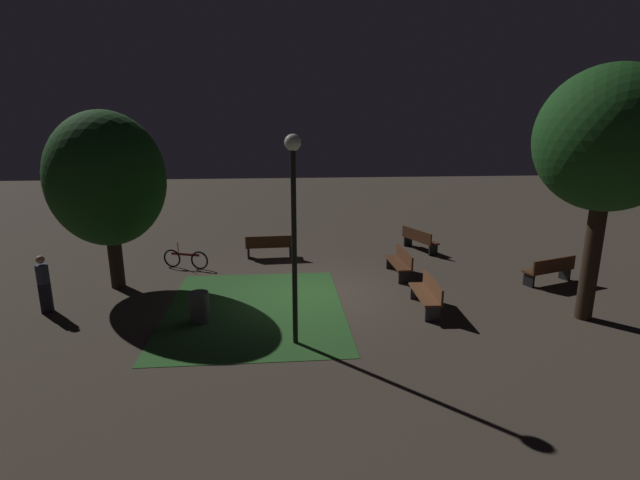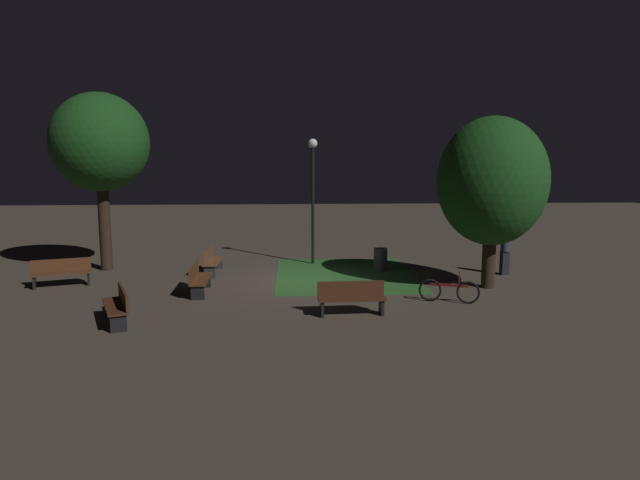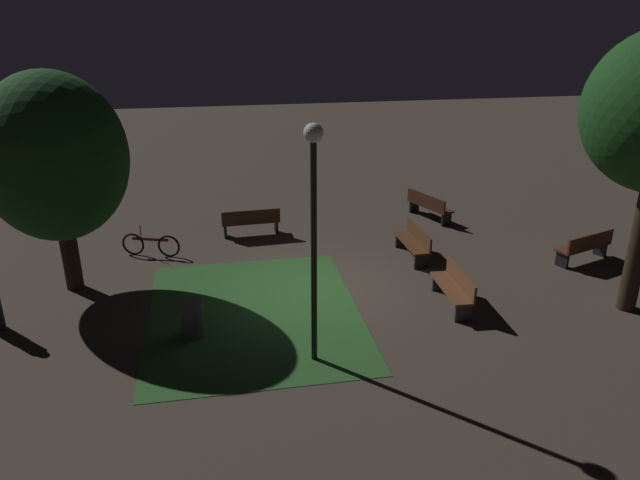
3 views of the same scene
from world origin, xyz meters
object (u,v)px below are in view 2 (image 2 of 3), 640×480
object	(u,v)px
lamp_post_path_center	(313,180)
trash_bin	(380,259)
tree_right_canopy	(492,182)
bench_lawn_edge	(211,260)
bench_back_row	(199,278)
bench_by_lamp	(351,297)
bench_corner	(118,305)
bench_near_trees	(61,272)
bicycle	(449,291)
pedestrian	(505,251)
tree_lawn_side	(100,143)

from	to	relation	value
lamp_post_path_center	trash_bin	size ratio (longest dim) A/B	5.91
tree_right_canopy	trash_bin	xyz separation A→B (m)	(-2.95, -3.00, -2.98)
bench_lawn_edge	bench_back_row	bearing A→B (deg)	-0.00
bench_lawn_edge	lamp_post_path_center	world-z (taller)	lamp_post_path_center
bench_by_lamp	bench_corner	size ratio (longest dim) A/B	0.98
bench_near_trees	lamp_post_path_center	bearing A→B (deg)	112.53
tree_right_canopy	bicycle	xyz separation A→B (m)	(1.77, -1.76, -3.04)
bench_near_trees	pedestrian	bearing A→B (deg)	93.84
bench_near_trees	bench_back_row	bearing A→B (deg)	75.22
bench_lawn_edge	tree_right_canopy	distance (m)	9.95
pedestrian	bicycle	bearing A→B (deg)	-39.39
bench_by_lamp	trash_bin	xyz separation A→B (m)	(-5.80, 1.71, -0.07)
bench_back_row	pedestrian	bearing A→B (deg)	102.01
bench_back_row	bicycle	bearing A→B (deg)	78.68
trash_bin	tree_lawn_side	bearing A→B (deg)	-93.53
bench_by_lamp	lamp_post_path_center	bearing A→B (deg)	-174.24
tree_lawn_side	bench_by_lamp	bearing A→B (deg)	52.58
tree_lawn_side	bicycle	distance (m)	13.25
bench_corner	pedestrian	distance (m)	13.06
bench_near_trees	tree_lawn_side	size ratio (longest dim) A/B	0.29
bench_lawn_edge	tree_lawn_side	size ratio (longest dim) A/B	0.28
bench_corner	lamp_post_path_center	bearing A→B (deg)	145.59
lamp_post_path_center	bicycle	distance (m)	7.71
tree_lawn_side	tree_right_canopy	size ratio (longest dim) A/B	1.19
bench_lawn_edge	bench_near_trees	xyz separation A→B (m)	(1.73, -4.58, 0.00)
bench_back_row	bench_near_trees	xyz separation A→B (m)	(-1.21, -4.58, 0.00)
bench_lawn_edge	tree_lawn_side	world-z (taller)	tree_lawn_side
tree_lawn_side	pedestrian	world-z (taller)	tree_lawn_side
bench_near_trees	trash_bin	size ratio (longest dim) A/B	2.28
bench_back_row	tree_right_canopy	world-z (taller)	tree_right_canopy
bench_lawn_edge	bench_by_lamp	distance (m)	7.07
tree_right_canopy	bicycle	bearing A→B (deg)	-44.87
bench_by_lamp	tree_right_canopy	size ratio (longest dim) A/B	0.34
bench_near_trees	trash_bin	bearing A→B (deg)	100.75
bench_back_row	lamp_post_path_center	size ratio (longest dim) A/B	0.38
bench_lawn_edge	bench_near_trees	distance (m)	4.90
bench_near_trees	lamp_post_path_center	size ratio (longest dim) A/B	0.39
pedestrian	bench_by_lamp	bearing A→B (deg)	-51.36
lamp_post_path_center	pedestrian	size ratio (longest dim) A/B	2.99
bicycle	tree_lawn_side	bearing A→B (deg)	-115.21
bench_by_lamp	trash_bin	bearing A→B (deg)	163.63
bench_back_row	lamp_post_path_center	xyz separation A→B (m)	(-4.64, 3.71, 2.77)
tree_lawn_side	trash_bin	distance (m)	10.97
bench_lawn_edge	tree_right_canopy	xyz separation A→B (m)	(2.65, 9.14, 2.91)
bench_corner	tree_right_canopy	xyz separation A→B (m)	(-3.32, 10.69, 2.91)
bench_near_trees	tree_lawn_side	world-z (taller)	tree_lawn_side
bench_lawn_edge	lamp_post_path_center	xyz separation A→B (m)	(-1.70, 3.71, 2.77)
bench_corner	tree_lawn_side	size ratio (longest dim) A/B	0.29
bicycle	pedestrian	bearing A→B (deg)	140.61
bench_lawn_edge	bench_near_trees	bearing A→B (deg)	-69.24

